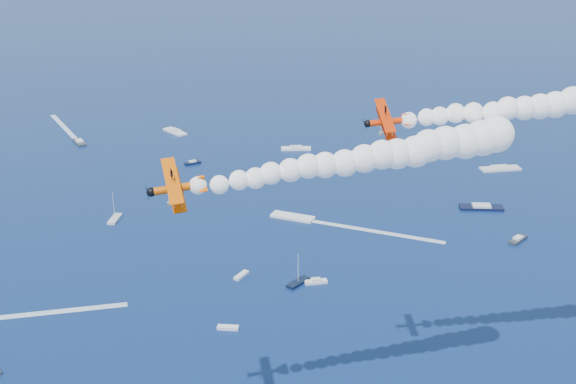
# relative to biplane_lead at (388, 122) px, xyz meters

# --- Properties ---
(biplane_lead) EXTENTS (9.66, 11.01, 7.95)m
(biplane_lead) POSITION_rel_biplane_lead_xyz_m (0.00, 0.00, 0.00)
(biplane_lead) COLOR red
(biplane_trail) EXTENTS (11.94, 13.08, 9.12)m
(biplane_trail) POSITION_rel_biplane_lead_xyz_m (-25.75, -21.08, -5.09)
(biplane_trail) COLOR #F35C05
(smoke_trail_lead) EXTENTS (51.33, 36.05, 9.28)m
(smoke_trail_lead) POSITION_rel_biplane_lead_xyz_m (23.52, 8.76, 1.87)
(smoke_trail_lead) COLOR white
(smoke_trail_trail) EXTENTS (51.69, 44.05, 9.28)m
(smoke_trail_trail) POSITION_rel_biplane_lead_xyz_m (-3.57, -9.34, -3.22)
(smoke_trail_trail) COLOR white
(spectator_boats) EXTENTS (237.92, 170.12, 0.70)m
(spectator_boats) POSITION_rel_biplane_lead_xyz_m (-23.56, 88.83, -56.22)
(spectator_boats) COLOR white
(spectator_boats) RESTS_ON ground
(boat_wakes) EXTENTS (166.50, 155.10, 0.04)m
(boat_wakes) POSITION_rel_biplane_lead_xyz_m (-77.52, 85.88, -56.54)
(boat_wakes) COLOR white
(boat_wakes) RESTS_ON ground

